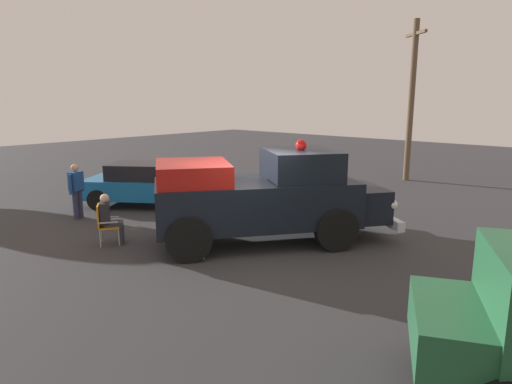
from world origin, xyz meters
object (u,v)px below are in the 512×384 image
lawn_chair_by_car (143,172)px  lawn_chair_near_truck (104,222)px  lawn_chair_spare (291,190)px  utility_pole (411,99)px  spectator_seated (109,217)px  spectator_standing (76,187)px  vintage_fire_truck (265,196)px  classic_hot_rod (150,184)px

lawn_chair_by_car → lawn_chair_near_truck: bearing=-41.4°
lawn_chair_near_truck → lawn_chair_spare: bearing=79.7°
lawn_chair_by_car → utility_pole: (7.55, 8.68, 2.98)m
spectator_seated → spectator_standing: (-2.93, 0.65, 0.27)m
vintage_fire_truck → lawn_chair_near_truck: (-2.86, -2.82, -0.61)m
spectator_seated → utility_pole: bearing=82.5°
utility_pole → vintage_fire_truck: bearing=-84.7°
lawn_chair_spare → spectator_seated: spectator_seated is taller
lawn_chair_by_car → spectator_standing: (2.84, -4.26, 0.37)m
lawn_chair_near_truck → spectator_standing: spectator_standing is taller
lawn_chair_by_car → lawn_chair_spare: 6.91m
vintage_fire_truck → spectator_seated: 3.92m
lawn_chair_spare → spectator_seated: (-1.05, -6.06, 0.11)m
spectator_standing → utility_pole: utility_pole is taller
lawn_chair_near_truck → lawn_chair_spare: 6.27m
lawn_chair_by_car → classic_hot_rod: bearing=-30.1°
lawn_chair_by_car → spectator_seated: (5.77, -4.90, 0.11)m
vintage_fire_truck → classic_hot_rod: vintage_fire_truck is taller
classic_hot_rod → lawn_chair_spare: size_ratio=4.54×
spectator_standing → vintage_fire_truck: bearing=19.8°
lawn_chair_by_car → utility_pole: 11.88m
lawn_chair_near_truck → lawn_chair_spare: same height
lawn_chair_near_truck → spectator_seated: size_ratio=0.79×
classic_hot_rod → lawn_chair_by_car: classic_hot_rod is taller
classic_hot_rod → spectator_standing: 2.49m
spectator_standing → lawn_chair_spare: bearing=53.7°
spectator_seated → spectator_standing: bearing=167.6°
spectator_seated → lawn_chair_spare: bearing=80.2°
lawn_chair_by_car → utility_pole: bearing=49.0°
vintage_fire_truck → lawn_chair_by_car: 8.85m
lawn_chair_spare → spectator_standing: bearing=-126.3°
spectator_standing → lawn_chair_near_truck: bearing=-14.8°
vintage_fire_truck → utility_pole: size_ratio=0.89×
lawn_chair_spare → spectator_standing: (-3.97, -5.42, 0.37)m
vintage_fire_truck → lawn_chair_near_truck: size_ratio=5.97×
vintage_fire_truck → spectator_standing: bearing=-160.2°
lawn_chair_spare → spectator_seated: bearing=-99.8°
vintage_fire_truck → lawn_chair_near_truck: 4.06m
vintage_fire_truck → lawn_chair_by_car: bearing=165.6°
lawn_chair_by_car → lawn_chair_spare: same height
vintage_fire_truck → spectator_standing: size_ratio=3.63×
spectator_standing → classic_hot_rod: bearing=84.3°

